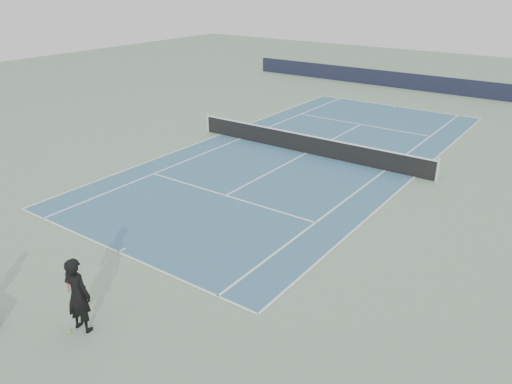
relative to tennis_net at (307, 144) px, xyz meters
The scene contains 6 objects.
ground 0.50m from the tennis_net, ahead, with size 80.00×80.00×0.00m, color gray.
court_surface 0.50m from the tennis_net, ahead, with size 10.97×23.77×0.01m, color #396787.
tennis_net is the anchor object (origin of this frame).
windscreen_far 17.89m from the tennis_net, 90.00° to the left, with size 30.00×0.25×1.20m, color black.
tennis_player 15.06m from the tennis_net, 81.45° to the right, with size 0.87×0.65×2.03m.
tennis_ball 15.34m from the tennis_net, 82.13° to the right, with size 0.07×0.07×0.07m, color #B3D92C.
Camera 1 is at (11.63, -20.57, 8.12)m, focal length 35.00 mm.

